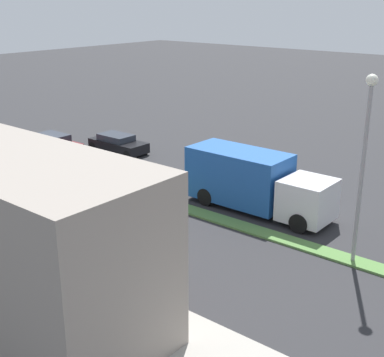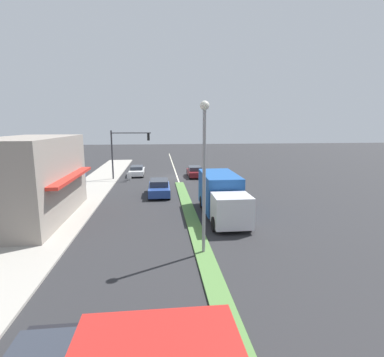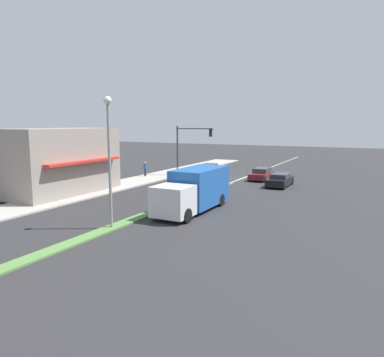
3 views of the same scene
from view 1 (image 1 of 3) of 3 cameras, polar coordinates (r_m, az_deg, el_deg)
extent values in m
plane|color=#2B2B2D|center=(24.35, 7.23, -5.76)|extent=(160.00, 160.00, 0.00)
cube|color=#A8A399|center=(17.93, -7.62, -15.30)|extent=(4.00, 73.00, 0.12)
cube|color=beige|center=(36.54, -17.26, 1.97)|extent=(0.16, 60.00, 0.01)
cube|color=gray|center=(17.70, -17.74, -6.21)|extent=(4.38, 10.01, 5.46)
cube|color=red|center=(19.00, -11.38, -3.67)|extent=(0.70, 8.01, 0.20)
cylinder|color=gray|center=(21.23, 17.64, 0.16)|extent=(0.16, 0.16, 7.00)
sphere|color=silver|center=(20.41, 18.65, 9.92)|extent=(0.44, 0.44, 0.44)
cube|color=silver|center=(25.16, 12.22, -2.22)|extent=(2.28, 2.20, 1.90)
cube|color=#1E519E|center=(26.88, 5.02, 0.32)|extent=(2.40, 5.10, 2.60)
cylinder|color=black|center=(26.26, 13.59, -3.22)|extent=(0.28, 0.90, 0.90)
cylinder|color=black|center=(24.47, 11.32, -4.72)|extent=(0.28, 0.90, 0.90)
cylinder|color=black|center=(28.75, 4.13, -0.77)|extent=(0.28, 0.90, 0.90)
cylinder|color=black|center=(27.12, 1.48, -1.95)|extent=(0.28, 0.90, 0.90)
cube|color=maroon|center=(37.47, -14.41, 3.41)|extent=(1.73, 4.10, 0.60)
cube|color=#2D333D|center=(37.50, -14.66, 4.25)|extent=(1.47, 2.25, 0.47)
cylinder|color=black|center=(36.72, -11.94, 3.05)|extent=(0.22, 0.69, 0.69)
cylinder|color=black|center=(35.83, -13.84, 2.52)|extent=(0.22, 0.69, 0.69)
cylinder|color=black|center=(39.20, -14.90, 3.82)|extent=(0.22, 0.69, 0.69)
cylinder|color=black|center=(38.37, -16.74, 3.34)|extent=(0.22, 0.69, 0.69)
cube|color=black|center=(36.71, -7.84, 3.53)|extent=(1.78, 4.20, 0.66)
cube|color=#2D333D|center=(36.73, -8.10, 4.38)|extent=(1.51, 2.31, 0.40)
cylinder|color=black|center=(36.10, -5.07, 3.06)|extent=(0.22, 0.61, 0.61)
cylinder|color=black|center=(35.04, -6.87, 2.51)|extent=(0.22, 0.61, 0.61)
cylinder|color=black|center=(38.49, -8.71, 3.91)|extent=(0.22, 0.61, 0.61)
cylinder|color=black|center=(37.50, -10.49, 3.42)|extent=(0.22, 0.61, 0.61)
cube|color=#284793|center=(27.80, -10.12, -1.53)|extent=(1.89, 4.33, 0.70)
cube|color=#2D333D|center=(27.75, -10.48, -0.26)|extent=(1.60, 2.38, 0.52)
cylinder|color=black|center=(27.19, -6.39, -2.26)|extent=(0.22, 0.69, 0.69)
cylinder|color=black|center=(26.14, -9.03, -3.27)|extent=(0.22, 0.69, 0.69)
cylinder|color=black|center=(29.62, -11.04, -0.71)|extent=(0.22, 0.69, 0.69)
cylinder|color=black|center=(28.66, -13.62, -1.57)|extent=(0.22, 0.69, 0.69)
camera|label=2|loc=(18.45, 59.49, -2.16)|focal=28.00mm
camera|label=3|loc=(34.03, 55.00, 3.92)|focal=35.00mm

